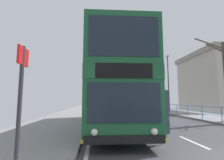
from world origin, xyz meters
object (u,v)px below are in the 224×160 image
Objects in this scene: bare_tree_far_00 at (154,87)px; bare_tree_far_02 at (134,95)px; double_decker_bus_main at (113,87)px; bus_stop_sign_near at (20,95)px; street_lamp_far_side at (168,78)px.

bare_tree_far_00 reaches higher than bare_tree_far_02.
bare_tree_far_02 is at bearing 75.41° from double_decker_bus_main.
bus_stop_sign_near is 26.57m from bare_tree_far_00.
double_decker_bus_main is 7.17m from bus_stop_sign_near.
street_lamp_far_side reaches higher than double_decker_bus_main.
bus_stop_sign_near is 21.12m from street_lamp_far_side.
street_lamp_far_side is at bearing 58.88° from bus_stop_sign_near.
double_decker_bus_main is 4.16× the size of bus_stop_sign_near.
double_decker_bus_main is 19.44m from bare_tree_far_00.
bare_tree_far_00 is 1.19× the size of bare_tree_far_02.
bare_tree_far_02 reaches higher than double_decker_bus_main.
bare_tree_far_02 is (8.74, 33.58, 0.55)m from double_decker_bus_main.
bus_stop_sign_near is at bearing -121.12° from street_lamp_far_side.
double_decker_bus_main is at bearing -126.87° from street_lamp_far_side.
double_decker_bus_main is at bearing -104.59° from bare_tree_far_02.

